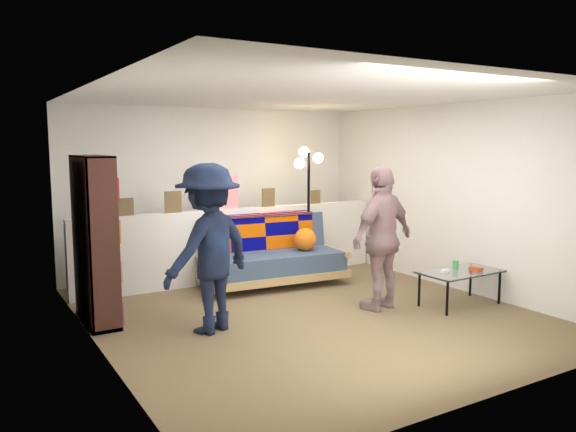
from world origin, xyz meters
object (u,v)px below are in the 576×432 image
object	(u,v)px
bookshelf	(95,246)
coffee_table	(460,273)
futon_sofa	(272,256)
person_right	(383,238)
floor_lamp	(308,185)
person_left	(209,248)

from	to	relation	value
bookshelf	coffee_table	distance (m)	4.11
futon_sofa	person_right	distance (m)	1.77
futon_sofa	coffee_table	distance (m)	2.44
bookshelf	person_right	xyz separation A→B (m)	(2.91, -1.16, -0.00)
floor_lamp	person_right	bearing A→B (deg)	-95.57
floor_lamp	person_right	world-z (taller)	floor_lamp
person_right	futon_sofa	bearing A→B (deg)	-84.25
coffee_table	floor_lamp	world-z (taller)	floor_lamp
futon_sofa	person_right	xyz separation A→B (m)	(0.53, -1.63, 0.44)
coffee_table	bookshelf	bearing A→B (deg)	158.07
floor_lamp	person_right	xyz separation A→B (m)	(-0.18, -1.85, -0.49)
coffee_table	person_right	world-z (taller)	person_right
coffee_table	floor_lamp	size ratio (longest dim) A/B	0.53
floor_lamp	person_left	size ratio (longest dim) A/B	1.09
futon_sofa	person_left	size ratio (longest dim) A/B	1.18
coffee_table	person_right	size ratio (longest dim) A/B	0.60
futon_sofa	floor_lamp	distance (m)	1.18
futon_sofa	floor_lamp	bearing A→B (deg)	17.45
bookshelf	floor_lamp	xyz separation A→B (m)	(3.09, 0.69, 0.48)
floor_lamp	person_left	bearing A→B (deg)	-144.38
person_left	person_right	bearing A→B (deg)	148.54
coffee_table	person_left	distance (m)	2.99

